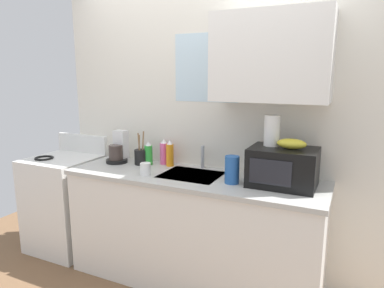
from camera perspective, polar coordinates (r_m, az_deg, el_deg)
kitchen_wall_assembly at (r=2.85m, az=4.53°, el=4.97°), size 2.80×0.42×2.50m
counter_unit at (r=2.86m, az=-0.00°, el=-13.71°), size 2.03×0.63×0.90m
sink_faucet at (r=2.89m, az=1.76°, el=-2.14°), size 0.03×0.03×0.19m
stove_range at (r=3.61m, az=-20.13°, el=-8.98°), size 0.60×0.60×1.08m
microwave at (r=2.51m, az=14.74°, el=-3.69°), size 0.46×0.35×0.27m
banana_bunch at (r=2.46m, az=16.10°, el=0.03°), size 0.20×0.11×0.07m
paper_towel_roll at (r=2.53m, az=13.02°, el=2.19°), size 0.11×0.11×0.22m
coffee_maker at (r=3.16m, az=-12.04°, el=-1.05°), size 0.19×0.21×0.28m
dish_soap_bottle_orange at (r=2.96m, az=-3.67°, el=-1.64°), size 0.06×0.06×0.23m
dish_soap_bottle_pink at (r=3.03m, az=-4.65°, el=-1.39°), size 0.07×0.07×0.22m
dish_soap_bottle_green at (r=3.03m, az=-7.18°, el=-1.62°), size 0.07×0.07×0.20m
cereal_canister at (r=2.50m, az=6.61°, el=-4.23°), size 0.10×0.10×0.20m
mug_white at (r=2.73m, az=-7.67°, el=-4.10°), size 0.08×0.08×0.09m
utensil_crock at (r=3.05m, az=-8.44°, el=-2.04°), size 0.11×0.11×0.29m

